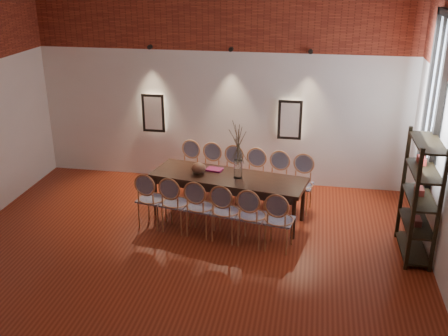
% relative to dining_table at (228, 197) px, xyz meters
% --- Properties ---
extents(floor, '(7.00, 7.00, 0.02)m').
position_rel_dining_table_xyz_m(floor, '(-0.42, -1.89, -0.39)').
color(floor, maroon).
rests_on(floor, ground).
extents(wall_back, '(7.00, 0.10, 4.00)m').
position_rel_dining_table_xyz_m(wall_back, '(-0.42, 1.66, 1.62)').
color(wall_back, silver).
rests_on(wall_back, ground).
extents(wall_front, '(7.00, 0.10, 4.00)m').
position_rel_dining_table_xyz_m(wall_front, '(-0.42, -5.44, 1.62)').
color(wall_front, silver).
rests_on(wall_front, ground).
extents(brick_band_back, '(7.00, 0.02, 1.50)m').
position_rel_dining_table_xyz_m(brick_band_back, '(-0.42, 1.59, 2.88)').
color(brick_band_back, maroon).
rests_on(brick_band_back, ground).
extents(niche_left, '(0.36, 0.06, 0.66)m').
position_rel_dining_table_xyz_m(niche_left, '(-1.72, 1.56, 0.93)').
color(niche_left, '#FFEAC6').
rests_on(niche_left, wall_back).
extents(niche_right, '(0.36, 0.06, 0.66)m').
position_rel_dining_table_xyz_m(niche_right, '(0.88, 1.56, 0.93)').
color(niche_right, '#FFEAC6').
rests_on(niche_right, wall_back).
extents(spot_fixture_left, '(0.08, 0.10, 0.08)m').
position_rel_dining_table_xyz_m(spot_fixture_left, '(-1.72, 1.53, 2.17)').
color(spot_fixture_left, black).
rests_on(spot_fixture_left, wall_back).
extents(spot_fixture_mid, '(0.08, 0.10, 0.08)m').
position_rel_dining_table_xyz_m(spot_fixture_mid, '(-0.22, 1.53, 2.17)').
color(spot_fixture_mid, black).
rests_on(spot_fixture_mid, wall_back).
extents(spot_fixture_right, '(0.08, 0.10, 0.08)m').
position_rel_dining_table_xyz_m(spot_fixture_right, '(1.18, 1.53, 2.17)').
color(spot_fixture_right, black).
rests_on(spot_fixture_right, wall_back).
extents(window_glass, '(0.02, 0.78, 2.38)m').
position_rel_dining_table_xyz_m(window_glass, '(3.04, 0.11, 1.77)').
color(window_glass, silver).
rests_on(window_glass, wall_right).
extents(window_frame, '(0.08, 0.90, 2.50)m').
position_rel_dining_table_xyz_m(window_frame, '(3.02, 0.11, 1.77)').
color(window_frame, black).
rests_on(window_frame, wall_right).
extents(window_mullion, '(0.06, 0.06, 2.40)m').
position_rel_dining_table_xyz_m(window_mullion, '(3.02, 0.11, 1.77)').
color(window_mullion, black).
rests_on(window_mullion, wall_right).
extents(dining_table, '(2.63, 1.26, 0.75)m').
position_rel_dining_table_xyz_m(dining_table, '(0.00, 0.00, 0.00)').
color(dining_table, black).
rests_on(dining_table, floor).
extents(chair_near_a, '(0.51, 0.51, 0.94)m').
position_rel_dining_table_xyz_m(chair_near_a, '(-1.16, -0.48, 0.09)').
color(chair_near_a, '#B9794D').
rests_on(chair_near_a, floor).
extents(chair_near_b, '(0.51, 0.51, 0.94)m').
position_rel_dining_table_xyz_m(chair_near_b, '(-0.75, -0.56, 0.09)').
color(chair_near_b, '#B9794D').
rests_on(chair_near_b, floor).
extents(chair_near_c, '(0.51, 0.51, 0.94)m').
position_rel_dining_table_xyz_m(chair_near_c, '(-0.33, -0.64, 0.09)').
color(chair_near_c, '#B9794D').
rests_on(chair_near_c, floor).
extents(chair_near_d, '(0.51, 0.51, 0.94)m').
position_rel_dining_table_xyz_m(chair_near_d, '(0.08, -0.71, 0.09)').
color(chair_near_d, '#B9794D').
rests_on(chair_near_d, floor).
extents(chair_near_e, '(0.51, 0.51, 0.94)m').
position_rel_dining_table_xyz_m(chair_near_e, '(0.50, -0.79, 0.09)').
color(chair_near_e, '#B9794D').
rests_on(chair_near_e, floor).
extents(chair_near_f, '(0.51, 0.51, 0.94)m').
position_rel_dining_table_xyz_m(chair_near_f, '(0.91, -0.87, 0.09)').
color(chair_near_f, '#B9794D').
rests_on(chair_near_f, floor).
extents(chair_far_a, '(0.51, 0.51, 0.94)m').
position_rel_dining_table_xyz_m(chair_far_a, '(-0.91, 0.87, 0.09)').
color(chair_far_a, '#B9794D').
rests_on(chair_far_a, floor).
extents(chair_far_b, '(0.51, 0.51, 0.94)m').
position_rel_dining_table_xyz_m(chair_far_b, '(-0.50, 0.79, 0.09)').
color(chair_far_b, '#B9794D').
rests_on(chair_far_b, floor).
extents(chair_far_c, '(0.51, 0.51, 0.94)m').
position_rel_dining_table_xyz_m(chair_far_c, '(-0.08, 0.71, 0.09)').
color(chair_far_c, '#B9794D').
rests_on(chair_far_c, floor).
extents(chair_far_d, '(0.51, 0.51, 0.94)m').
position_rel_dining_table_xyz_m(chair_far_d, '(0.33, 0.64, 0.09)').
color(chair_far_d, '#B9794D').
rests_on(chair_far_d, floor).
extents(chair_far_e, '(0.51, 0.51, 0.94)m').
position_rel_dining_table_xyz_m(chair_far_e, '(0.75, 0.56, 0.09)').
color(chair_far_e, '#B9794D').
rests_on(chair_far_e, floor).
extents(chair_far_f, '(0.51, 0.51, 0.94)m').
position_rel_dining_table_xyz_m(chair_far_f, '(1.16, 0.48, 0.09)').
color(chair_far_f, '#B9794D').
rests_on(chair_far_f, floor).
extents(vase, '(0.14, 0.14, 0.30)m').
position_rel_dining_table_xyz_m(vase, '(0.16, -0.03, 0.53)').
color(vase, silver).
rests_on(vase, dining_table).
extents(dried_branches, '(0.50, 0.50, 0.70)m').
position_rel_dining_table_xyz_m(dried_branches, '(0.16, -0.03, 0.98)').
color(dried_branches, brown).
rests_on(dried_branches, vase).
extents(bowl, '(0.24, 0.24, 0.18)m').
position_rel_dining_table_xyz_m(bowl, '(-0.50, 0.04, 0.46)').
color(bowl, brown).
rests_on(bowl, dining_table).
extents(book, '(0.29, 0.22, 0.03)m').
position_rel_dining_table_xyz_m(book, '(-0.27, 0.21, 0.39)').
color(book, maroon).
rests_on(book, dining_table).
extents(shelving_rack, '(0.39, 1.00, 1.80)m').
position_rel_dining_table_xyz_m(shelving_rack, '(2.86, -0.66, 0.53)').
color(shelving_rack, black).
rests_on(shelving_rack, floor).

